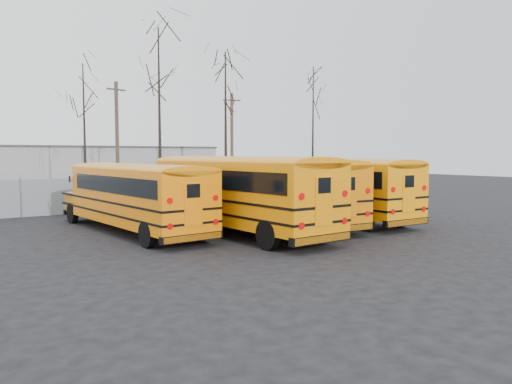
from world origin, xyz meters
TOP-DOWN VIEW (x-y plane):
  - ground at (0.00, 0.00)m, footprint 120.00×120.00m
  - fence at (0.00, 12.00)m, footprint 40.00×0.04m
  - distant_building at (2.00, 32.00)m, footprint 22.00×8.00m
  - bus_a at (-4.88, 3.43)m, footprint 3.22×10.90m
  - bus_b at (-1.37, 1.00)m, footprint 3.31×12.01m
  - bus_c at (1.76, 2.15)m, footprint 3.34×11.53m
  - bus_d at (4.85, 1.96)m, footprint 2.87×11.46m
  - utility_pole_left at (-0.19, 19.47)m, footprint 1.52×0.50m
  - utility_pole_right at (9.37, 18.87)m, footprint 1.44×0.62m
  - tree_2 at (-2.96, 17.92)m, footprint 0.26×0.26m
  - tree_3 at (1.27, 15.01)m, footprint 0.26×0.26m
  - tree_4 at (6.85, 15.64)m, footprint 0.26×0.26m
  - tree_5 at (14.69, 14.75)m, footprint 0.26×0.26m

SIDE VIEW (x-z plane):
  - ground at x=0.00m, z-range 0.00..0.00m
  - fence at x=0.00m, z-range 0.00..2.00m
  - bus_a at x=-4.88m, z-range 0.26..3.27m
  - bus_c at x=1.76m, z-range 0.27..3.46m
  - bus_d at x=4.85m, z-range 0.27..3.46m
  - bus_b at x=-1.37m, z-range 0.29..3.61m
  - distant_building at x=2.00m, z-range 0.00..4.00m
  - utility_pole_right at x=9.37m, z-range 0.11..8.50m
  - utility_pole_left at x=-0.19m, z-range 0.12..8.78m
  - tree_2 at x=-2.96m, z-range 0.00..9.48m
  - tree_5 at x=14.69m, z-range 0.00..10.49m
  - tree_4 at x=6.85m, z-range 0.00..10.99m
  - tree_3 at x=1.27m, z-range 0.00..11.85m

